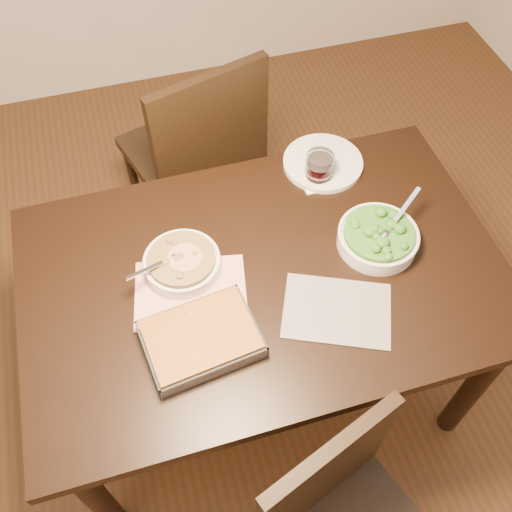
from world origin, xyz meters
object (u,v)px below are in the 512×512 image
stew_bowl (182,263)px  dinner_plate (323,163)px  baking_dish (201,339)px  table (264,289)px  wine_tumbler (319,167)px  broccoli_bowl (378,237)px  chair_far (199,152)px

stew_bowl → dinner_plate: stew_bowl is taller
baking_dish → dinner_plate: baking_dish is taller
table → baking_dish: bearing=-142.4°
stew_bowl → wine_tumbler: wine_tumbler is taller
broccoli_bowl → baking_dish: size_ratio=0.78×
table → chair_far: 0.76m
chair_far → dinner_plate: bearing=115.4°
stew_bowl → wine_tumbler: bearing=24.4°
stew_bowl → dinner_plate: bearing=27.8°
table → wine_tumbler: wine_tumbler is taller
stew_bowl → table: bearing=-18.9°
table → chair_far: (-0.04, 0.75, -0.11)m
broccoli_bowl → baking_dish: bearing=-163.1°
broccoli_bowl → dinner_plate: (-0.04, 0.36, -0.02)m
table → broccoli_bowl: (0.35, 0.00, 0.13)m
baking_dish → stew_bowl: bearing=82.1°
table → wine_tumbler: (0.28, 0.30, 0.15)m
stew_bowl → wine_tumbler: 0.55m
table → stew_bowl: 0.27m
chair_far → table: bearing=76.2°
table → wine_tumbler: bearing=47.7°
stew_bowl → broccoli_bowl: bearing=-7.3°
dinner_plate → chair_far: 0.57m
stew_bowl → broccoli_bowl: broccoli_bowl is taller
baking_dish → chair_far: size_ratio=0.33×
broccoli_bowl → dinner_plate: size_ratio=0.95×
broccoli_bowl → dinner_plate: bearing=96.3°
broccoli_bowl → wine_tumbler: wine_tumbler is taller
table → broccoli_bowl: 0.38m
table → dinner_plate: (0.31, 0.36, 0.10)m
baking_dish → wine_tumbler: size_ratio=3.21×
dinner_plate → wine_tumbler: bearing=-123.8°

